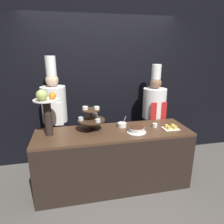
# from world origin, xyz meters

# --- Properties ---
(ground_plane) EXTENTS (14.00, 14.00, 0.00)m
(ground_plane) POSITION_xyz_m (0.00, 0.00, 0.00)
(ground_plane) COLOR #5B5651
(wall_back) EXTENTS (10.00, 0.06, 2.80)m
(wall_back) POSITION_xyz_m (0.00, 1.26, 1.40)
(wall_back) COLOR black
(wall_back) RESTS_ON ground_plane
(buffet_counter) EXTENTS (2.16, 0.66, 0.86)m
(buffet_counter) POSITION_xyz_m (0.00, 0.33, 0.43)
(buffet_counter) COLOR black
(buffet_counter) RESTS_ON ground_plane
(tiered_stand) EXTENTS (0.38, 0.38, 0.35)m
(tiered_stand) POSITION_xyz_m (-0.30, 0.42, 1.05)
(tiered_stand) COLOR #3D2819
(tiered_stand) RESTS_ON buffet_counter
(fruit_pedestal) EXTENTS (0.33, 0.33, 0.63)m
(fruit_pedestal) POSITION_xyz_m (-0.87, 0.37, 1.26)
(fruit_pedestal) COLOR #2D231E
(fruit_pedestal) RESTS_ON buffet_counter
(cake_round) EXTENTS (0.26, 0.26, 0.08)m
(cake_round) POSITION_xyz_m (0.30, 0.23, 0.90)
(cake_round) COLOR white
(cake_round) RESTS_ON buffet_counter
(cup_white) EXTENTS (0.07, 0.07, 0.06)m
(cup_white) POSITION_xyz_m (0.63, 0.36, 0.89)
(cup_white) COLOR white
(cup_white) RESTS_ON buffet_counter
(cake_square_tray) EXTENTS (0.22, 0.18, 0.05)m
(cake_square_tray) POSITION_xyz_m (0.83, 0.25, 0.88)
(cake_square_tray) COLOR white
(cake_square_tray) RESTS_ON buffet_counter
(serving_bowl_far) EXTENTS (0.13, 0.13, 0.16)m
(serving_bowl_far) POSITION_xyz_m (0.16, 0.47, 0.89)
(serving_bowl_far) COLOR white
(serving_bowl_far) RESTS_ON buffet_counter
(chef_left) EXTENTS (0.37, 0.37, 1.87)m
(chef_left) POSITION_xyz_m (-0.81, 0.88, 0.99)
(chef_left) COLOR #38332D
(chef_left) RESTS_ON ground_plane
(chef_center_left) EXTENTS (0.39, 0.39, 1.73)m
(chef_center_left) POSITION_xyz_m (0.84, 0.88, 0.92)
(chef_center_left) COLOR #28282D
(chef_center_left) RESTS_ON ground_plane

